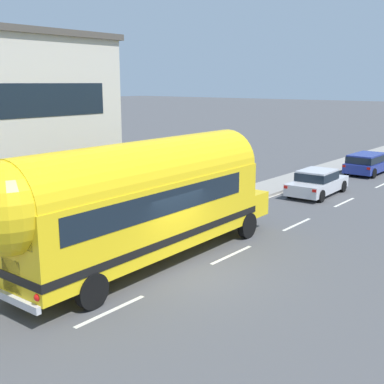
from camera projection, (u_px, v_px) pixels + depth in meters
ground_plane at (191, 274)px, 15.76m from camera, size 300.00×300.00×0.00m
lane_markings at (306, 193)px, 27.15m from camera, size 3.64×80.00×0.01m
sidewalk_slab at (243, 196)px, 26.17m from camera, size 2.21×90.00×0.15m
painted_bus at (136, 199)px, 15.85m from camera, size 2.77×12.41×4.12m
car_lead at (317, 182)px, 26.63m from camera, size 2.03×4.52×1.37m
car_second at (368, 162)px, 32.72m from camera, size 1.99×4.40×1.37m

